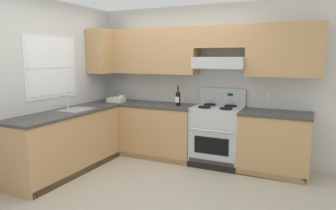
{
  "coord_description": "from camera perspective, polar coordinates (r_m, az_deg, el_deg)",
  "views": [
    {
      "loc": [
        2.0,
        -3.39,
        1.7
      ],
      "look_at": [
        0.09,
        0.7,
        1.0
      ],
      "focal_mm": 33.04,
      "sensor_mm": 36.0,
      "label": 1
    }
  ],
  "objects": [
    {
      "name": "counter_left_run",
      "position": [
        4.86,
        -18.16,
        -6.43
      ],
      "size": [
        0.63,
        1.91,
        1.13
      ],
      "color": "tan",
      "rests_on": "ground_plane"
    },
    {
      "name": "paper_towel_roll",
      "position": [
        5.73,
        -8.58,
        1.35
      ],
      "size": [
        0.11,
        0.11,
        0.11
      ],
      "color": "white",
      "rests_on": "counter_back_run"
    },
    {
      "name": "stove",
      "position": [
        4.98,
        9.01,
        -5.5
      ],
      "size": [
        0.76,
        0.62,
        1.2
      ],
      "color": "#B7BABC",
      "rests_on": "ground_plane"
    },
    {
      "name": "ground_plane",
      "position": [
        4.29,
        -5.23,
        -14.56
      ],
      "size": [
        7.04,
        7.04,
        0.0
      ],
      "primitive_type": "plane",
      "color": "#B2AA99"
    },
    {
      "name": "wall_back",
      "position": [
        5.18,
        7.07,
        6.3
      ],
      "size": [
        4.68,
        0.57,
        2.55
      ],
      "color": "silver",
      "rests_on": "ground_plane"
    },
    {
      "name": "bowl",
      "position": [
        5.58,
        -9.51,
        0.85
      ],
      "size": [
        0.29,
        0.2,
        0.08
      ],
      "color": "white",
      "rests_on": "counter_back_run"
    },
    {
      "name": "wall_left",
      "position": [
        5.11,
        -19.76,
        4.29
      ],
      "size": [
        0.47,
        4.0,
        2.55
      ],
      "color": "silver",
      "rests_on": "ground_plane"
    },
    {
      "name": "wine_bottle",
      "position": [
        5.08,
        1.86,
        1.38
      ],
      "size": [
        0.08,
        0.08,
        0.33
      ],
      "color": "black",
      "rests_on": "counter_back_run"
    },
    {
      "name": "counter_back_run",
      "position": [
        5.15,
        3.09,
        -5.24
      ],
      "size": [
        3.6,
        0.65,
        0.91
      ],
      "color": "tan",
      "rests_on": "ground_plane"
    }
  ]
}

